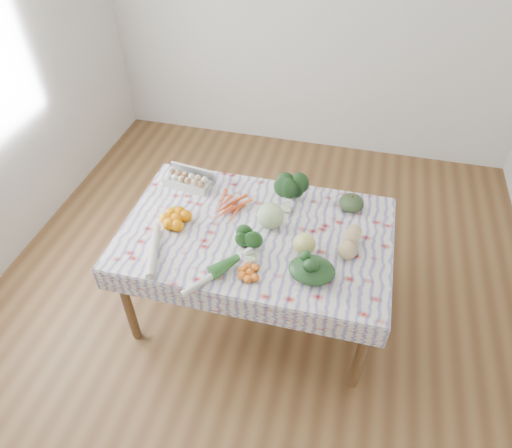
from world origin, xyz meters
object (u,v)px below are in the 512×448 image
(dining_table, at_px, (256,240))
(grapefruit, at_px, (304,244))
(butternut_squash, at_px, (350,242))
(egg_carton, at_px, (187,182))
(cabbage, at_px, (270,216))
(kabocha_squash, at_px, (351,203))

(dining_table, height_order, grapefruit, grapefruit)
(dining_table, xyz_separation_m, butternut_squash, (0.57, -0.01, 0.14))
(dining_table, xyz_separation_m, egg_carton, (-0.56, 0.31, 0.13))
(egg_carton, height_order, cabbage, cabbage)
(butternut_squash, bearing_deg, kabocha_squash, 102.20)
(dining_table, distance_m, egg_carton, 0.66)
(dining_table, distance_m, grapefruit, 0.37)
(egg_carton, height_order, kabocha_squash, kabocha_squash)
(cabbage, height_order, grapefruit, cabbage)
(egg_carton, distance_m, grapefruit, 0.97)
(egg_carton, xyz_separation_m, cabbage, (0.64, -0.24, 0.04))
(egg_carton, bearing_deg, dining_table, -20.57)
(dining_table, xyz_separation_m, cabbage, (0.07, 0.07, 0.17))
(dining_table, height_order, cabbage, cabbage)
(cabbage, bearing_deg, grapefruit, -35.33)
(egg_carton, bearing_deg, butternut_squash, -7.55)
(kabocha_squash, relative_size, butternut_squash, 0.65)
(dining_table, bearing_deg, egg_carton, 151.09)
(kabocha_squash, distance_m, butternut_squash, 0.36)
(cabbage, distance_m, grapefruit, 0.30)
(dining_table, height_order, kabocha_squash, kabocha_squash)
(cabbage, relative_size, butternut_squash, 0.68)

